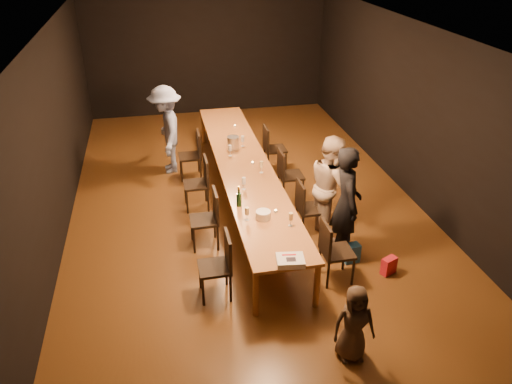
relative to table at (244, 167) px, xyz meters
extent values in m
plane|color=#402110|center=(0.00, 0.00, -0.70)|extent=(10.00, 10.00, 0.00)
cube|color=black|center=(0.00, 5.00, 0.80)|extent=(6.00, 0.04, 3.00)
cube|color=black|center=(0.00, -5.00, 0.80)|extent=(6.00, 0.04, 3.00)
cube|color=black|center=(-3.00, 0.00, 0.80)|extent=(0.04, 10.00, 3.00)
cube|color=black|center=(3.00, 0.00, 0.80)|extent=(0.04, 10.00, 3.00)
cube|color=silver|center=(0.00, 0.00, 2.30)|extent=(6.00, 10.00, 0.04)
cube|color=brown|center=(0.00, 0.00, 0.02)|extent=(0.90, 6.00, 0.05)
cylinder|color=brown|center=(-0.40, -2.90, -0.35)|extent=(0.08, 0.08, 0.70)
cylinder|color=brown|center=(0.40, -2.90, -0.35)|extent=(0.08, 0.08, 0.70)
cylinder|color=brown|center=(-0.40, 2.90, -0.35)|extent=(0.08, 0.08, 0.70)
cylinder|color=brown|center=(0.40, 2.90, -0.35)|extent=(0.08, 0.08, 0.70)
imported|color=black|center=(1.15, -1.86, 0.18)|extent=(0.49, 0.68, 1.76)
imported|color=beige|center=(1.15, -1.20, 0.13)|extent=(0.66, 0.83, 1.65)
imported|color=#8599CD|center=(-1.24, 1.60, 0.17)|extent=(0.69, 1.15, 1.74)
imported|color=#3F3023|center=(0.54, -3.79, -0.21)|extent=(0.50, 0.35, 0.98)
cube|color=red|center=(1.63, -2.44, -0.57)|extent=(0.25, 0.20, 0.26)
cube|color=#2766AC|center=(1.22, -2.06, -0.56)|extent=(0.25, 0.18, 0.29)
cube|color=white|center=(0.03, -2.90, 0.09)|extent=(0.37, 0.32, 0.08)
cube|color=black|center=(0.03, -2.93, 0.13)|extent=(0.13, 0.10, 0.00)
cube|color=red|center=(0.03, -2.83, 0.13)|extent=(0.18, 0.05, 0.00)
cylinder|color=white|center=(-0.06, -1.81, 0.11)|extent=(0.27, 0.27, 0.12)
cylinder|color=silver|center=(-0.07, 0.70, 0.17)|extent=(0.22, 0.22, 0.24)
cylinder|color=#B2B7B2|center=(0.15, -1.67, 0.06)|extent=(0.05, 0.05, 0.03)
cylinder|color=#B2B7B2|center=(0.15, 0.00, 0.06)|extent=(0.05, 0.05, 0.03)
cylinder|color=#B2B7B2|center=(0.15, 1.81, 0.06)|extent=(0.05, 0.05, 0.03)
camera|label=1|loc=(-1.39, -7.67, 3.74)|focal=35.00mm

